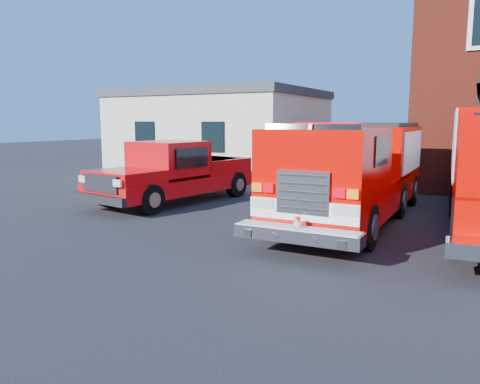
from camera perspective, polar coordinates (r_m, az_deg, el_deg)
The scene contains 4 objects.
ground at distance 10.70m, azimuth 3.11°, elevation -6.05°, with size 100.00×100.00×0.00m, color black.
side_building at distance 26.08m, azimuth -2.36°, elevation 7.52°, with size 10.20×8.20×4.35m.
fire_engine at distance 13.15m, azimuth 13.97°, elevation 2.62°, with size 2.55×8.73×2.68m.
pickup_truck at distance 15.91m, azimuth -7.88°, elevation 2.28°, with size 3.12×6.53×2.05m.
Camera 1 is at (4.46, -9.34, 2.71)m, focal length 35.00 mm.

